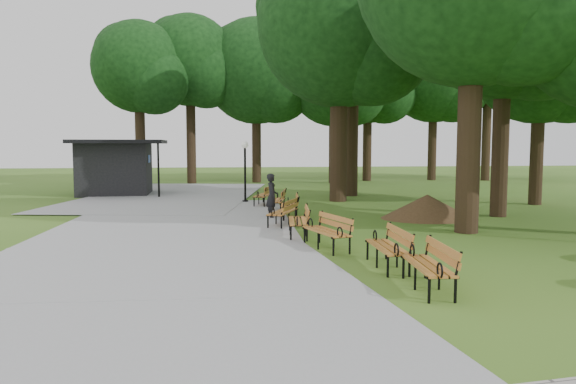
{
  "coord_description": "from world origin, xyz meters",
  "views": [
    {
      "loc": [
        -2.31,
        -13.86,
        2.61
      ],
      "look_at": [
        -0.18,
        3.11,
        1.1
      ],
      "focal_mm": 33.0,
      "sensor_mm": 36.0,
      "label": 1
    }
  ],
  "objects": [
    {
      "name": "bench_2",
      "position": [
        0.28,
        -0.89,
        0.44
      ],
      "size": [
        1.13,
        2.0,
        0.88
      ],
      "primitive_type": null,
      "rotation": [
        0.0,
        0.0,
        -1.3
      ],
      "color": "#B76D2A",
      "rests_on": "ground"
    },
    {
      "name": "dirt_mound",
      "position": [
        4.97,
        4.14,
        0.43
      ],
      "size": [
        2.78,
        2.78,
        0.86
      ],
      "primitive_type": "cone",
      "color": "#47301C",
      "rests_on": "ground"
    },
    {
      "name": "bench_0",
      "position": [
        1.36,
        -4.86,
        0.44
      ],
      "size": [
        0.79,
        1.95,
        0.88
      ],
      "primitive_type": null,
      "rotation": [
        0.0,
        0.0,
        -1.65
      ],
      "color": "#B76D2A",
      "rests_on": "ground"
    },
    {
      "name": "tree_backdrop",
      "position": [
        7.12,
        22.98,
        8.01
      ],
      "size": [
        36.65,
        10.23,
        16.02
      ],
      "primitive_type": null,
      "color": "black",
      "rests_on": "ground"
    },
    {
      "name": "lawn_tree_5",
      "position": [
        11.45,
        7.89,
        6.48
      ],
      "size": [
        5.93,
        5.93,
        9.47
      ],
      "color": "black",
      "rests_on": "ground"
    },
    {
      "name": "path",
      "position": [
        -4.0,
        3.0,
        0.03
      ],
      "size": [
        12.0,
        38.0,
        0.06
      ],
      "primitive_type": "cube",
      "color": "#98989B",
      "rests_on": "ground"
    },
    {
      "name": "bench_7",
      "position": [
        -0.51,
        9.07,
        0.44
      ],
      "size": [
        1.2,
        2.0,
        0.88
      ],
      "primitive_type": null,
      "rotation": [
        0.0,
        0.0,
        -1.89
      ],
      "color": "#B76D2A",
      "rests_on": "ground"
    },
    {
      "name": "lamp_post",
      "position": [
        -1.25,
        10.38,
        2.04
      ],
      "size": [
        0.32,
        0.32,
        2.8
      ],
      "color": "black",
      "rests_on": "ground"
    },
    {
      "name": "ground",
      "position": [
        0.0,
        0.0,
        0.0
      ],
      "size": [
        100.0,
        100.0,
        0.0
      ],
      "primitive_type": "plane",
      "color": "#3A611B",
      "rests_on": "ground"
    },
    {
      "name": "person",
      "position": [
        -0.55,
        4.9,
        0.81
      ],
      "size": [
        0.41,
        0.61,
        1.61
      ],
      "primitive_type": "imported",
      "rotation": [
        0.0,
        0.0,
        1.62
      ],
      "color": "black",
      "rests_on": "ground"
    },
    {
      "name": "bench_4",
      "position": [
        -0.37,
        3.11,
        0.44
      ],
      "size": [
        1.35,
        2.0,
        0.88
      ],
      "primitive_type": null,
      "rotation": [
        0.0,
        0.0,
        -1.99
      ],
      "color": "#B76D2A",
      "rests_on": "ground"
    },
    {
      "name": "bench_5",
      "position": [
        0.1,
        4.83,
        0.44
      ],
      "size": [
        0.84,
        1.96,
        0.88
      ],
      "primitive_type": null,
      "rotation": [
        0.0,
        0.0,
        -1.68
      ],
      "color": "#B76D2A",
      "rests_on": "ground"
    },
    {
      "name": "bench_3",
      "position": [
        -0.15,
        1.05,
        0.44
      ],
      "size": [
        0.84,
        1.96,
        0.88
      ],
      "primitive_type": null,
      "rotation": [
        0.0,
        0.0,
        -1.68
      ],
      "color": "#B76D2A",
      "rests_on": "ground"
    },
    {
      "name": "lawn_tree_4",
      "position": [
        4.32,
        12.95,
        8.83
      ],
      "size": [
        6.62,
        6.62,
        12.22
      ],
      "color": "black",
      "rests_on": "ground"
    },
    {
      "name": "bench_6",
      "position": [
        -0.16,
        6.84,
        0.44
      ],
      "size": [
        1.0,
        1.99,
        0.88
      ],
      "primitive_type": null,
      "rotation": [
        0.0,
        0.0,
        -1.77
      ],
      "color": "#B76D2A",
      "rests_on": "ground"
    },
    {
      "name": "lawn_tree_2",
      "position": [
        3.09,
        10.35,
        8.07
      ],
      "size": [
        7.54,
        7.54,
        11.89
      ],
      "color": "black",
      "rests_on": "ground"
    },
    {
      "name": "bench_1",
      "position": [
        1.17,
        -3.08,
        0.44
      ],
      "size": [
        0.69,
        1.92,
        0.88
      ],
      "primitive_type": null,
      "rotation": [
        0.0,
        0.0,
        -1.6
      ],
      "color": "#B76D2A",
      "rests_on": "ground"
    },
    {
      "name": "kiosk",
      "position": [
        -7.91,
        15.0,
        1.45
      ],
      "size": [
        4.74,
        4.15,
        2.9
      ],
      "primitive_type": null,
      "rotation": [
        0.0,
        0.0,
        0.03
      ],
      "color": "black",
      "rests_on": "ground"
    },
    {
      "name": "lawn_tree_1",
      "position": [
        7.8,
        4.39,
        7.22
      ],
      "size": [
        6.02,
        6.02,
        10.27
      ],
      "color": "black",
      "rests_on": "ground"
    }
  ]
}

